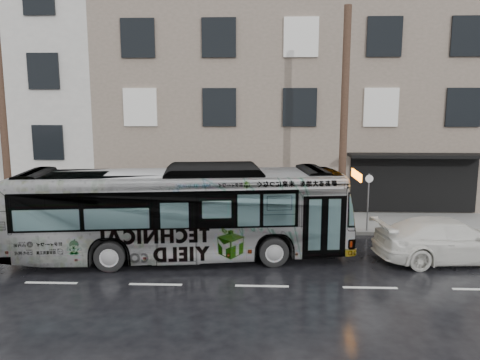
# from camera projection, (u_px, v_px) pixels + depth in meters

# --- Properties ---
(ground) EXTENTS (120.00, 120.00, 0.00)m
(ground) POSITION_uv_depth(u_px,v_px,m) (171.00, 257.00, 16.53)
(ground) COLOR black
(ground) RESTS_ON ground
(sidewalk) EXTENTS (90.00, 3.60, 0.15)m
(sidewalk) POSITION_uv_depth(u_px,v_px,m) (191.00, 221.00, 21.35)
(sidewalk) COLOR gray
(sidewalk) RESTS_ON ground
(building_taupe) EXTENTS (20.00, 12.00, 11.00)m
(building_taupe) POSITION_uv_depth(u_px,v_px,m) (291.00, 101.00, 27.96)
(building_taupe) COLOR gray
(building_taupe) RESTS_ON ground
(utility_pole_front) EXTENTS (0.30, 0.30, 9.00)m
(utility_pole_front) POSITION_uv_depth(u_px,v_px,m) (344.00, 122.00, 18.77)
(utility_pole_front) COLOR #4A3125
(utility_pole_front) RESTS_ON sidewalk
(utility_pole_rear) EXTENTS (0.30, 0.30, 9.00)m
(utility_pole_rear) POSITION_uv_depth(u_px,v_px,m) (3.00, 121.00, 19.32)
(utility_pole_rear) COLOR #4A3125
(utility_pole_rear) RESTS_ON sidewalk
(sign_post) EXTENTS (0.06, 0.06, 2.40)m
(sign_post) POSITION_uv_depth(u_px,v_px,m) (368.00, 202.00, 19.27)
(sign_post) COLOR slate
(sign_post) RESTS_ON sidewalk
(bus) EXTENTS (11.97, 4.19, 3.27)m
(bus) POSITION_uv_depth(u_px,v_px,m) (181.00, 212.00, 16.27)
(bus) COLOR #B2B2B2
(bus) RESTS_ON ground
(white_sedan) EXTENTS (5.36, 2.75, 1.49)m
(white_sedan) POSITION_uv_depth(u_px,v_px,m) (449.00, 240.00, 16.07)
(white_sedan) COLOR silver
(white_sedan) RESTS_ON ground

